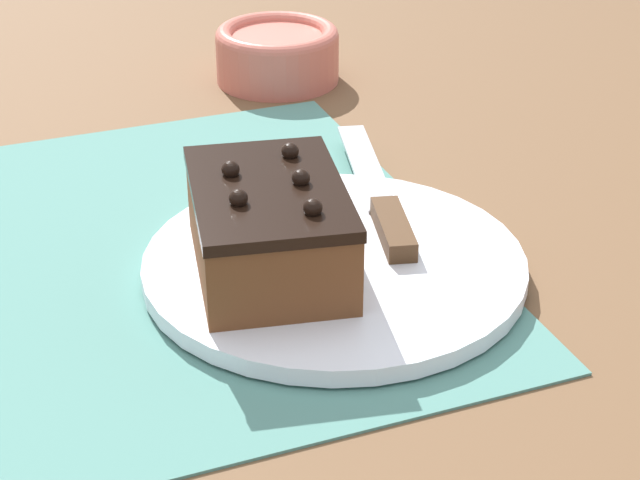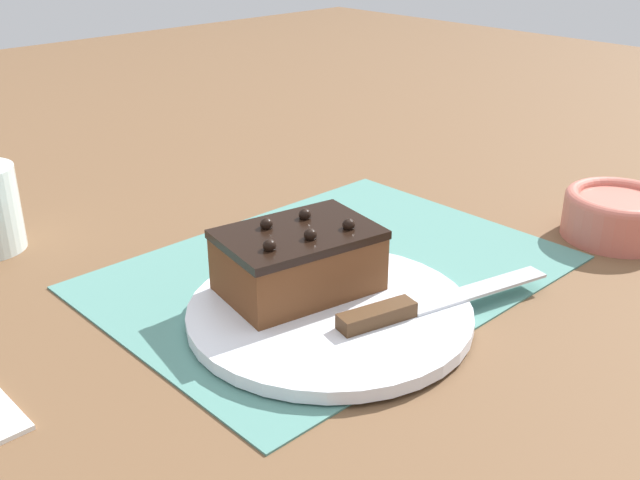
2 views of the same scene
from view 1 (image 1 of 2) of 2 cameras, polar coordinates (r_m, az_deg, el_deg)
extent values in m
plane|color=brown|center=(0.77, -6.05, -0.40)|extent=(3.00, 3.00, 0.00)
cube|color=slate|center=(0.77, -6.05, -0.27)|extent=(0.46, 0.34, 0.00)
cylinder|color=white|center=(0.72, 0.77, -1.33)|extent=(0.26, 0.26, 0.01)
cube|color=brown|center=(0.70, -2.73, 0.38)|extent=(0.15, 0.12, 0.05)
cube|color=black|center=(0.68, -2.79, 2.60)|extent=(0.16, 0.12, 0.01)
sphere|color=black|center=(0.72, -1.61, 4.76)|extent=(0.01, 0.01, 0.01)
sphere|color=black|center=(0.70, -4.80, 3.77)|extent=(0.01, 0.01, 0.01)
sphere|color=black|center=(0.68, -1.03, 3.33)|extent=(0.01, 0.01, 0.01)
sphere|color=black|center=(0.66, -4.38, 2.23)|extent=(0.01, 0.01, 0.01)
sphere|color=black|center=(0.65, -0.39, 1.74)|extent=(0.01, 0.01, 0.01)
cube|color=#472D19|center=(0.74, 3.93, 0.60)|extent=(0.08, 0.04, 0.01)
cube|color=#B7BABF|center=(0.85, 2.45, 3.96)|extent=(0.16, 0.06, 0.00)
cylinder|color=#C66656|center=(1.06, -2.28, 9.67)|extent=(0.12, 0.12, 0.05)
torus|color=#C66656|center=(1.05, -2.31, 10.85)|extent=(0.12, 0.12, 0.02)
camera|label=2|loc=(0.68, 57.47, 14.35)|focal=42.00mm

